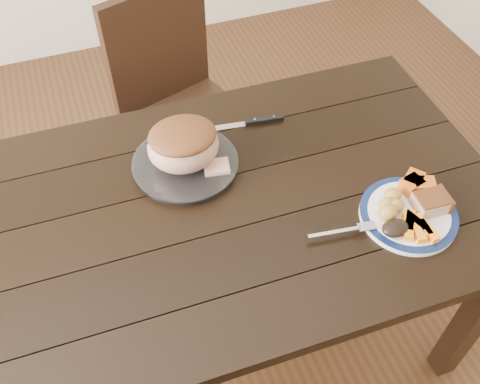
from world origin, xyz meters
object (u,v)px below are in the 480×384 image
object	(u,v)px
dining_table	(211,228)
pork_slice	(431,203)
chair_far	(178,99)
dinner_plate	(408,215)
serving_platter	(186,165)
fork	(347,230)
roast_joint	(183,146)
carving_knife	(252,122)

from	to	relation	value
dining_table	pork_slice	bearing A→B (deg)	-21.91
chair_far	dinner_plate	distance (m)	1.04
serving_platter	fork	bearing A→B (deg)	-49.40
fork	roast_joint	size ratio (longest dim) A/B	0.90
fork	roast_joint	bearing A→B (deg)	138.40
dinner_plate	carving_knife	bearing A→B (deg)	117.97
pork_slice	carving_knife	xyz separation A→B (m)	(-0.31, 0.48, -0.03)
chair_far	fork	distance (m)	0.99
dining_table	carving_knife	size ratio (longest dim) A/B	5.06
fork	dining_table	bearing A→B (deg)	153.11
dining_table	chair_far	size ratio (longest dim) A/B	1.74
dining_table	dinner_plate	size ratio (longest dim) A/B	6.39
dinner_plate	pork_slice	size ratio (longest dim) A/B	2.96
chair_far	roast_joint	distance (m)	0.66
serving_platter	fork	distance (m)	0.49
chair_far	roast_joint	bearing A→B (deg)	59.96
pork_slice	roast_joint	bearing A→B (deg)	145.61
fork	serving_platter	bearing A→B (deg)	138.40
pork_slice	roast_joint	size ratio (longest dim) A/B	0.43
serving_platter	chair_far	bearing A→B (deg)	78.37
serving_platter	pork_slice	bearing A→B (deg)	-34.39
pork_slice	roast_joint	xyz separation A→B (m)	(-0.55, 0.38, 0.04)
pork_slice	chair_far	bearing A→B (deg)	114.64
dinner_plate	roast_joint	world-z (taller)	roast_joint
roast_joint	pork_slice	bearing A→B (deg)	-34.39
chair_far	dinner_plate	bearing A→B (deg)	93.46
serving_platter	carving_knife	bearing A→B (deg)	23.87
dinner_plate	fork	xyz separation A→B (m)	(-0.18, 0.00, 0.01)
fork	roast_joint	xyz separation A→B (m)	(-0.32, 0.37, 0.06)
roast_joint	dining_table	bearing A→B (deg)	-83.75
roast_joint	dinner_plate	bearing A→B (deg)	-36.96
carving_knife	serving_platter	bearing A→B (deg)	-148.35
serving_platter	pork_slice	distance (m)	0.67
dining_table	carving_knife	bearing A→B (deg)	50.38
dining_table	roast_joint	xyz separation A→B (m)	(-0.02, 0.16, 0.17)
chair_far	carving_knife	bearing A→B (deg)	86.53
serving_platter	carving_knife	size ratio (longest dim) A/B	0.91
chair_far	pork_slice	xyz separation A→B (m)	(0.44, -0.95, 0.27)
fork	carving_knife	world-z (taller)	fork
serving_platter	fork	xyz separation A→B (m)	(0.32, -0.37, 0.01)
dining_table	pork_slice	distance (m)	0.59
serving_platter	pork_slice	xyz separation A→B (m)	(0.55, -0.38, 0.03)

